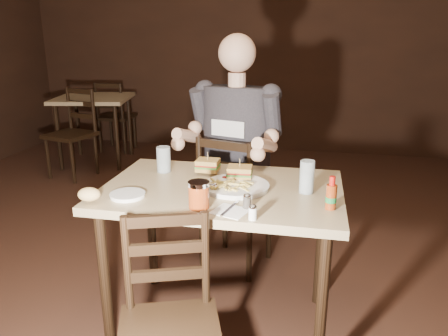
% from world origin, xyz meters
% --- Properties ---
extents(room_shell, '(7.00, 7.00, 7.00)m').
position_xyz_m(room_shell, '(0.00, 0.00, 1.40)').
color(room_shell, black).
rests_on(room_shell, ground).
extents(main_table, '(1.14, 0.76, 0.77)m').
position_xyz_m(main_table, '(0.26, -0.13, 0.68)').
color(main_table, tan).
rests_on(main_table, ground).
extents(bg_table, '(0.94, 0.94, 0.77)m').
position_xyz_m(bg_table, '(-1.80, 2.50, 0.68)').
color(bg_table, tan).
rests_on(bg_table, ground).
extents(chair_far, '(0.51, 0.54, 0.89)m').
position_xyz_m(chair_far, '(0.22, 0.51, 0.44)').
color(chair_far, black).
rests_on(chair_far, ground).
extents(chair_near, '(0.50, 0.52, 0.82)m').
position_xyz_m(chair_near, '(0.19, -0.76, 0.41)').
color(chair_near, black).
rests_on(chair_near, ground).
extents(bg_chair_far, '(0.41, 0.45, 0.88)m').
position_xyz_m(bg_chair_far, '(-1.80, 3.05, 0.44)').
color(bg_chair_far, black).
rests_on(bg_chair_far, ground).
extents(bg_chair_near, '(0.52, 0.55, 0.91)m').
position_xyz_m(bg_chair_near, '(-1.80, 1.95, 0.45)').
color(bg_chair_near, black).
rests_on(bg_chair_near, ground).
extents(diner, '(0.68, 0.59, 1.01)m').
position_xyz_m(diner, '(0.20, 0.46, 0.96)').
color(diner, '#302E33').
rests_on(diner, chair_far).
extents(dinner_plate, '(0.31, 0.31, 0.02)m').
position_xyz_m(dinner_plate, '(0.33, -0.13, 0.78)').
color(dinner_plate, white).
rests_on(dinner_plate, main_table).
extents(sandwich_left, '(0.12, 0.10, 0.10)m').
position_xyz_m(sandwich_left, '(0.14, 0.06, 0.84)').
color(sandwich_left, tan).
rests_on(sandwich_left, dinner_plate).
extents(sandwich_right, '(0.13, 0.11, 0.10)m').
position_xyz_m(sandwich_right, '(0.33, -0.03, 0.84)').
color(sandwich_right, tan).
rests_on(sandwich_right, dinner_plate).
extents(fries_pile, '(0.24, 0.17, 0.04)m').
position_xyz_m(fries_pile, '(0.30, -0.17, 0.81)').
color(fries_pile, '#DCC262').
rests_on(fries_pile, dinner_plate).
extents(ketchup_dollop, '(0.04, 0.04, 0.01)m').
position_xyz_m(ketchup_dollop, '(0.26, -0.05, 0.79)').
color(ketchup_dollop, maroon).
rests_on(ketchup_dollop, dinner_plate).
extents(glass_left, '(0.07, 0.07, 0.13)m').
position_xyz_m(glass_left, '(-0.09, 0.05, 0.84)').
color(glass_left, silver).
rests_on(glass_left, main_table).
extents(glass_right, '(0.07, 0.07, 0.15)m').
position_xyz_m(glass_right, '(0.65, -0.12, 0.85)').
color(glass_right, silver).
rests_on(glass_right, main_table).
extents(hot_sauce, '(0.04, 0.04, 0.14)m').
position_xyz_m(hot_sauce, '(0.76, -0.29, 0.84)').
color(hot_sauce, maroon).
rests_on(hot_sauce, main_table).
extents(salt_shaker, '(0.03, 0.03, 0.06)m').
position_xyz_m(salt_shaker, '(0.45, -0.47, 0.80)').
color(salt_shaker, white).
rests_on(salt_shaker, main_table).
extents(pepper_shaker, '(0.03, 0.03, 0.06)m').
position_xyz_m(pepper_shaker, '(0.42, -0.36, 0.80)').
color(pepper_shaker, '#38332D').
rests_on(pepper_shaker, main_table).
extents(syrup_dispenser, '(0.09, 0.09, 0.12)m').
position_xyz_m(syrup_dispenser, '(0.22, -0.40, 0.83)').
color(syrup_dispenser, maroon).
rests_on(syrup_dispenser, main_table).
extents(napkin, '(0.17, 0.16, 0.00)m').
position_xyz_m(napkin, '(0.35, -0.41, 0.77)').
color(napkin, white).
rests_on(napkin, main_table).
extents(knife, '(0.08, 0.18, 0.00)m').
position_xyz_m(knife, '(0.26, -0.46, 0.77)').
color(knife, silver).
rests_on(knife, napkin).
extents(fork, '(0.05, 0.17, 0.01)m').
position_xyz_m(fork, '(0.35, -0.39, 0.78)').
color(fork, silver).
rests_on(fork, napkin).
extents(side_plate, '(0.16, 0.16, 0.01)m').
position_xyz_m(side_plate, '(-0.13, -0.34, 0.78)').
color(side_plate, white).
rests_on(side_plate, main_table).
extents(bread_roll, '(0.10, 0.08, 0.06)m').
position_xyz_m(bread_roll, '(-0.26, -0.44, 0.81)').
color(bread_roll, '#DFB467').
rests_on(bread_roll, side_plate).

